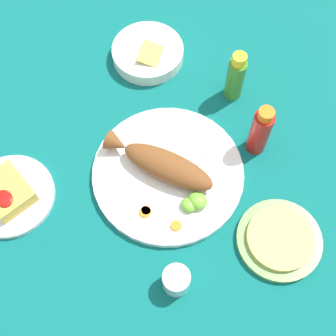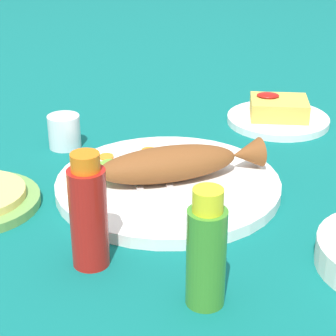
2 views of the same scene
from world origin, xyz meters
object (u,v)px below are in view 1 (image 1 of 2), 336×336
Objects in this scene: main_plate at (168,173)px; salt_cup at (176,281)px; fork_far at (203,157)px; guacamole_bowl at (148,52)px; side_plate_fries at (10,196)px; tortilla_plate at (279,240)px; hot_sauce_bottle_green at (236,77)px; fried_fish at (162,164)px; hot_sauce_bottle_red at (260,131)px; fork_near at (191,144)px.

salt_cup is at bearing -36.92° from main_plate.
main_plate is 0.09m from fork_far.
fork_far is 0.34m from guacamole_bowl.
main_plate is at bearing 57.98° from side_plate_fries.
main_plate reaches higher than tortilla_plate.
tortilla_plate is at bearing -108.14° from fork_far.
salt_cup reaches higher than side_plate_fries.
side_plate_fries is 0.61m from tortilla_plate.
hot_sauce_bottle_green reaches higher than tortilla_plate.
hot_sauce_bottle_red is at bearing 44.12° from fried_fish.
fork_far is 0.14m from hot_sauce_bottle_red.
fried_fish is 4.46× the size of salt_cup.
hot_sauce_bottle_red reaches higher than main_plate.
guacamole_bowl reaches higher than side_plate_fries.
hot_sauce_bottle_green reaches higher than salt_cup.
hot_sauce_bottle_red reaches higher than fork_near.
side_plate_fries is 1.08× the size of guacamole_bowl.
fork_near is 1.25× the size of hot_sauce_bottle_green.
tortilla_plate is (0.25, -0.01, -0.01)m from fork_far.
fork_near is 1.20× the size of hot_sauce_bottle_red.
hot_sauce_bottle_green is 2.43× the size of salt_cup.
guacamole_bowl is (-0.30, 0.19, 0.01)m from main_plate.
side_plate_fries is (-0.19, -0.31, -0.00)m from main_plate.
side_plate_fries is at bearing 142.62° from fork_near.
salt_cup reaches higher than main_plate.
fork_near is 0.20m from hot_sauce_bottle_green.
fork_near is at bearing 178.44° from tortilla_plate.
fork_near is 0.98× the size of tortilla_plate.
fork_near is at bearing 66.41° from side_plate_fries.
hot_sauce_bottle_red reaches higher than tortilla_plate.
guacamole_bowl is 1.00× the size of tortilla_plate.
fork_near is 0.29m from guacamole_bowl.
main_plate is 0.29m from hot_sauce_bottle_green.
hot_sauce_bottle_green is at bearing 78.25° from fried_fish.
fried_fish is (-0.01, -0.01, 0.04)m from main_plate.
main_plate reaches higher than side_plate_fries.
fork_near is 0.30m from tortilla_plate.
main_plate is 5.82× the size of salt_cup.
hot_sauce_bottle_green is at bearing 21.18° from guacamole_bowl.
side_plate_fries is at bearing -102.09° from hot_sauce_bottle_green.
side_plate_fries is (-0.12, -0.58, -0.06)m from hot_sauce_bottle_green.
hot_sauce_bottle_red is (0.08, 0.21, 0.06)m from main_plate.
fork_near is at bearing -75.63° from hot_sauce_bottle_green.
salt_cup is at bearing -159.75° from fork_far.
hot_sauce_bottle_green reaches higher than fried_fish.
main_plate is 1.88× the size of tortilla_plate.
fork_far is (0.04, 0.09, -0.02)m from fried_fish.
hot_sauce_bottle_red is at bearing 69.43° from main_plate.
tortilla_plate is (0.30, -0.01, -0.01)m from fork_near.
fork_near is 0.33m from salt_cup.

